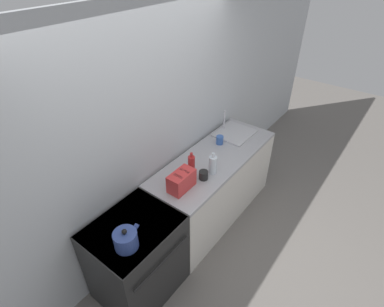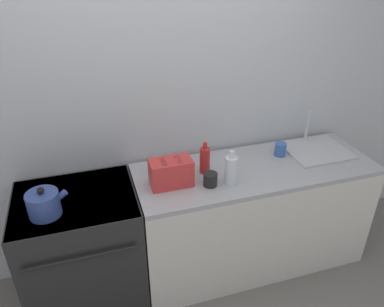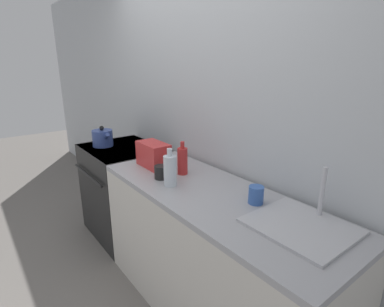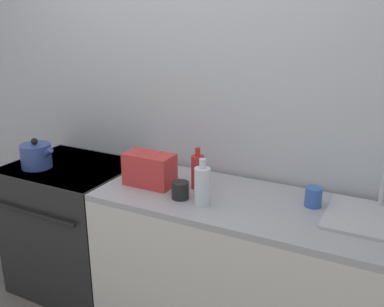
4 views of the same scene
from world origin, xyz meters
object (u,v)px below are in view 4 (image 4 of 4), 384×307
(stove, at_px, (75,225))
(toaster, at_px, (150,169))
(cup_black, at_px, (180,190))
(kettle, at_px, (36,156))
(cup_blue, at_px, (313,197))
(bottle_clear, at_px, (202,186))
(bottle_red, at_px, (198,171))

(stove, distance_m, toaster, 0.84)
(cup_black, bearing_deg, toaster, 160.86)
(stove, xyz_separation_m, toaster, (0.65, -0.03, 0.53))
(kettle, height_order, cup_blue, kettle)
(kettle, distance_m, toaster, 0.82)
(bottle_clear, bearing_deg, toaster, 165.04)
(stove, distance_m, bottle_red, 1.06)
(toaster, relative_size, cup_black, 2.99)
(cup_blue, bearing_deg, kettle, -172.34)
(kettle, height_order, bottle_red, bottle_red)
(cup_black, xyz_separation_m, cup_blue, (0.66, 0.23, 0.01))
(bottle_clear, distance_m, bottle_red, 0.22)
(cup_blue, bearing_deg, stove, -175.95)
(kettle, relative_size, bottle_clear, 0.96)
(kettle, bearing_deg, bottle_red, 9.07)
(bottle_red, bearing_deg, cup_black, -95.99)
(bottle_clear, distance_m, cup_black, 0.15)
(bottle_red, height_order, cup_black, bottle_red)
(stove, xyz_separation_m, kettle, (-0.16, -0.12, 0.52))
(stove, height_order, cup_blue, cup_blue)
(toaster, height_order, bottle_clear, bottle_clear)
(bottle_clear, height_order, bottle_red, bottle_clear)
(cup_black, bearing_deg, stove, 172.42)
(bottle_clear, xyz_separation_m, cup_black, (-0.14, 0.02, -0.06))
(kettle, xyz_separation_m, bottle_red, (1.08, 0.17, 0.02))
(cup_blue, bearing_deg, toaster, -171.09)
(kettle, bearing_deg, cup_black, 0.08)
(toaster, bearing_deg, kettle, -173.75)
(bottle_red, xyz_separation_m, cup_blue, (0.64, 0.06, -0.05))
(kettle, xyz_separation_m, cup_black, (1.06, 0.00, -0.03))
(stove, relative_size, toaster, 3.14)
(kettle, bearing_deg, bottle_clear, -0.75)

